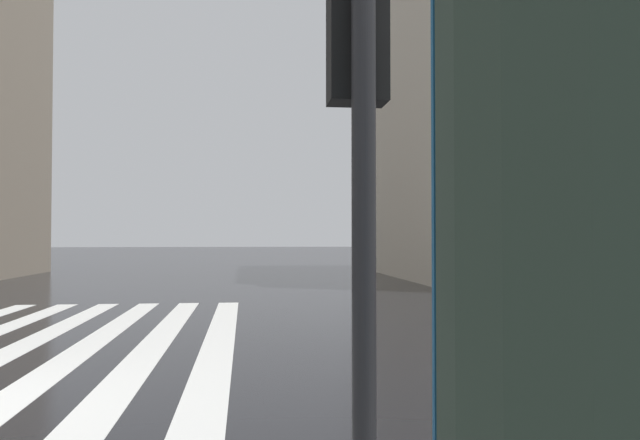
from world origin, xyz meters
TOP-DOWN VIEW (x-y plane):
  - zebra_crossing at (4.00, -0.67)m, footprint 13.00×5.50m
  - traffic_signal_post at (-3.35, -4.15)m, footprint 0.44×0.30m

SIDE VIEW (x-z plane):
  - zebra_crossing at x=4.00m, z-range 0.00..0.01m
  - traffic_signal_post at x=-3.35m, z-range 0.84..3.91m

